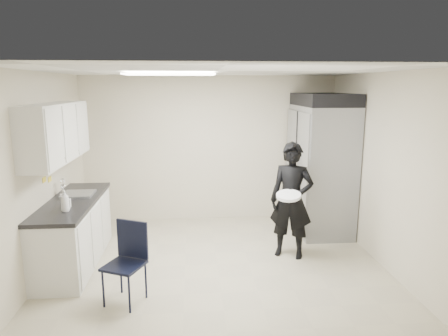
{
  "coord_description": "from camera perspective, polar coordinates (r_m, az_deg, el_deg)",
  "views": [
    {
      "loc": [
        -0.32,
        -5.12,
        2.41
      ],
      "look_at": [
        0.11,
        0.2,
        1.32
      ],
      "focal_mm": 32.0,
      "sensor_mm": 36.0,
      "label": 1
    }
  ],
  "objects": [
    {
      "name": "folding_chair",
      "position": [
        4.72,
        -14.1,
        -13.39
      ],
      "size": [
        0.53,
        0.53,
        0.89
      ],
      "primitive_type": "cube",
      "rotation": [
        0.0,
        0.0,
        -0.44
      ],
      "color": "black",
      "rests_on": "floor"
    },
    {
      "name": "commercial_fridge",
      "position": [
        6.88,
        13.66,
        -0.14
      ],
      "size": [
        0.8,
        1.35,
        2.1
      ],
      "primitive_type": "cube",
      "color": "gray",
      "rests_on": "floor"
    },
    {
      "name": "back_wall",
      "position": [
        7.21,
        -2.04,
        2.73
      ],
      "size": [
        4.5,
        0.0,
        4.5
      ],
      "primitive_type": "plane",
      "rotation": [
        1.57,
        0.0,
        0.0
      ],
      "color": "beige",
      "rests_on": "floor"
    },
    {
      "name": "countertop",
      "position": [
        5.77,
        -20.93,
        -4.53
      ],
      "size": [
        0.64,
        1.95,
        0.05
      ],
      "primitive_type": "cube",
      "color": "black",
      "rests_on": "lower_counter"
    },
    {
      "name": "right_wall",
      "position": [
        5.83,
        21.59,
        -0.21
      ],
      "size": [
        0.0,
        4.0,
        4.0
      ],
      "primitive_type": "plane",
      "rotation": [
        1.57,
        0.0,
        -1.57
      ],
      "color": "beige",
      "rests_on": "floor"
    },
    {
      "name": "man_tuxedo",
      "position": [
        5.73,
        9.61,
        -4.61
      ],
      "size": [
        0.72,
        0.62,
        1.66
      ],
      "primitive_type": "imported",
      "rotation": [
        0.0,
        0.0,
        -0.42
      ],
      "color": "black",
      "rests_on": "floor"
    },
    {
      "name": "towel_dispenser",
      "position": [
        6.77,
        -20.26,
        4.17
      ],
      "size": [
        0.22,
        0.3,
        0.35
      ],
      "primitive_type": "cube",
      "color": "black",
      "rests_on": "left_wall"
    },
    {
      "name": "floor",
      "position": [
        5.67,
        -0.99,
        -13.58
      ],
      "size": [
        4.5,
        4.5,
        0.0
      ],
      "primitive_type": "plane",
      "color": "tan",
      "rests_on": "ground"
    },
    {
      "name": "notice_sticker_right",
      "position": [
        5.88,
        -23.62,
        -1.48
      ],
      "size": [
        0.0,
        0.12,
        0.07
      ],
      "primitive_type": "cube",
      "color": "yellow",
      "rests_on": "left_wall"
    },
    {
      "name": "soap_bottle_b",
      "position": [
        5.41,
        -21.47,
        -4.44
      ],
      "size": [
        0.08,
        0.08,
        0.16
      ],
      "primitive_type": "imported",
      "rotation": [
        0.0,
        0.0,
        0.12
      ],
      "color": "#B4B3C0",
      "rests_on": "countertop"
    },
    {
      "name": "upper_cabinets",
      "position": [
        5.63,
        -22.85,
        4.71
      ],
      "size": [
        0.35,
        1.8,
        0.75
      ],
      "primitive_type": "cube",
      "color": "silver",
      "rests_on": "left_wall"
    },
    {
      "name": "notice_sticker_left",
      "position": [
        5.69,
        -24.29,
        -1.54
      ],
      "size": [
        0.0,
        0.12,
        0.07
      ],
      "primitive_type": "cube",
      "color": "yellow",
      "rests_on": "left_wall"
    },
    {
      "name": "faucet",
      "position": [
        6.02,
        -22.02,
        -2.63
      ],
      "size": [
        0.02,
        0.02,
        0.24
      ],
      "primitive_type": "cylinder",
      "color": "silver",
      "rests_on": "countertop"
    },
    {
      "name": "ceiling",
      "position": [
        5.13,
        -1.1,
        13.7
      ],
      "size": [
        4.5,
        4.5,
        0.0
      ],
      "primitive_type": "plane",
      "rotation": [
        3.14,
        0.0,
        0.0
      ],
      "color": "white",
      "rests_on": "back_wall"
    },
    {
      "name": "lower_counter",
      "position": [
        5.91,
        -20.61,
        -8.78
      ],
      "size": [
        0.6,
        1.9,
        0.86
      ],
      "primitive_type": "cube",
      "color": "silver",
      "rests_on": "floor"
    },
    {
      "name": "soap_bottle_a",
      "position": [
        5.25,
        -21.78,
        -4.38
      ],
      "size": [
        0.13,
        0.13,
        0.27
      ],
      "primitive_type": "imported",
      "rotation": [
        0.0,
        0.0,
        0.35
      ],
      "color": "white",
      "rests_on": "countertop"
    },
    {
      "name": "fridge_compressor",
      "position": [
        6.75,
        14.14,
        9.46
      ],
      "size": [
        0.8,
        1.35,
        0.2
      ],
      "primitive_type": "cube",
      "color": "black",
      "rests_on": "commercial_fridge"
    },
    {
      "name": "bucket_lid",
      "position": [
        5.46,
        9.21,
        -3.92
      ],
      "size": [
        0.44,
        0.44,
        0.04
      ],
      "primitive_type": "cylinder",
      "rotation": [
        0.0,
        0.0,
        -0.42
      ],
      "color": "silver",
      "rests_on": "man_tuxedo"
    },
    {
      "name": "left_wall",
      "position": [
        5.58,
        -24.76,
        -0.97
      ],
      "size": [
        0.0,
        4.0,
        4.0
      ],
      "primitive_type": "plane",
      "rotation": [
        1.57,
        0.0,
        1.57
      ],
      "color": "beige",
      "rests_on": "floor"
    },
    {
      "name": "ceiling_panel",
      "position": [
        5.53,
        -7.75,
        13.14
      ],
      "size": [
        1.2,
        0.6,
        0.02
      ],
      "primitive_type": "cube",
      "color": "white",
      "rests_on": "ceiling"
    },
    {
      "name": "sink",
      "position": [
        6.0,
        -20.08,
        -4.02
      ],
      "size": [
        0.42,
        0.4,
        0.14
      ],
      "primitive_type": "cube",
      "color": "gray",
      "rests_on": "countertop"
    }
  ]
}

